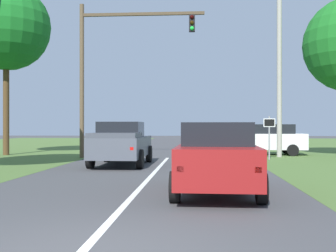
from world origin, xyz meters
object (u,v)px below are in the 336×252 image
object	(u,v)px
keep_moving_sign	(269,132)
pickup_truck_lead	(122,143)
traffic_light	(111,58)
extra_tree_1	(6,27)
crossing_suv_far	(266,139)
utility_pole_right	(279,68)
red_suv_near	(217,156)

from	to	relation	value
keep_moving_sign	pickup_truck_lead	bearing A→B (deg)	-152.93
traffic_light	pickup_truck_lead	bearing A→B (deg)	-72.47
extra_tree_1	pickup_truck_lead	bearing A→B (deg)	-36.88
crossing_suv_far	utility_pole_right	distance (m)	4.46
traffic_light	extra_tree_1	size ratio (longest dim) A/B	0.81
crossing_suv_far	pickup_truck_lead	bearing A→B (deg)	-135.67
extra_tree_1	crossing_suv_far	bearing A→B (deg)	4.61
pickup_truck_lead	crossing_suv_far	size ratio (longest dim) A/B	1.09
pickup_truck_lead	extra_tree_1	xyz separation A→B (m)	(-8.13, 6.10, 6.74)
pickup_truck_lead	keep_moving_sign	size ratio (longest dim) A/B	2.29
pickup_truck_lead	extra_tree_1	bearing A→B (deg)	143.12
red_suv_near	keep_moving_sign	distance (m)	11.56
red_suv_near	traffic_light	xyz separation A→B (m)	(-5.19, 11.67, 4.51)
traffic_light	crossing_suv_far	xyz separation A→B (m)	(8.87, 3.14, -4.51)
extra_tree_1	utility_pole_right	bearing A→B (deg)	-1.95
extra_tree_1	keep_moving_sign	bearing A→B (deg)	-9.20
pickup_truck_lead	traffic_light	size ratio (longest dim) A/B	0.62
crossing_suv_far	utility_pole_right	size ratio (longest dim) A/B	0.48
traffic_light	extra_tree_1	xyz separation A→B (m)	(-6.80, 1.88, 2.25)
pickup_truck_lead	crossing_suv_far	bearing A→B (deg)	44.33
traffic_light	extra_tree_1	world-z (taller)	extra_tree_1
keep_moving_sign	extra_tree_1	size ratio (longest dim) A/B	0.22
crossing_suv_far	red_suv_near	bearing A→B (deg)	-103.92
pickup_truck_lead	utility_pole_right	distance (m)	10.53
red_suv_near	crossing_suv_far	world-z (taller)	crossing_suv_far
pickup_truck_lead	utility_pole_right	xyz separation A→B (m)	(7.99, 5.55, 4.03)
utility_pole_right	red_suv_near	bearing A→B (deg)	-107.61
traffic_light	keep_moving_sign	bearing A→B (deg)	-3.96
keep_moving_sign	crossing_suv_far	distance (m)	3.79
red_suv_near	crossing_suv_far	size ratio (longest dim) A/B	0.99
pickup_truck_lead	utility_pole_right	world-z (taller)	utility_pole_right
keep_moving_sign	traffic_light	bearing A→B (deg)	176.04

